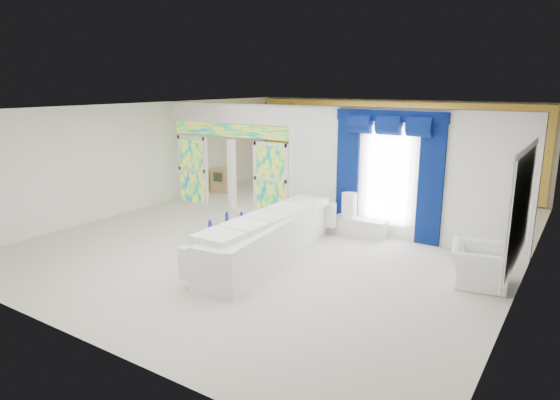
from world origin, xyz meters
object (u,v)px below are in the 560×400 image
Objects in this scene: white_sofa at (269,239)px; grand_piano at (305,176)px; console_table at (360,227)px; coffee_table at (228,234)px; armchair at (479,265)px.

grand_piano reaches higher than white_sofa.
white_sofa reaches higher than console_table.
console_table is at bearing 62.09° from white_sofa.
white_sofa is 2.61m from console_table.
console_table is at bearing 42.63° from coffee_table.
grand_piano reaches higher than coffee_table.
coffee_table is 5.31m from armchair.
console_table is (0.96, 2.42, -0.20)m from white_sofa.
coffee_table is 6.01m from grand_piano.
armchair reaches higher than console_table.
grand_piano is (-3.67, 3.72, 0.27)m from console_table.
armchair is (2.96, -1.46, 0.14)m from console_table.
console_table is 5.23m from grand_piano.
white_sofa is 6.72m from grand_piano.
white_sofa is at bearing 93.81° from armchair.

